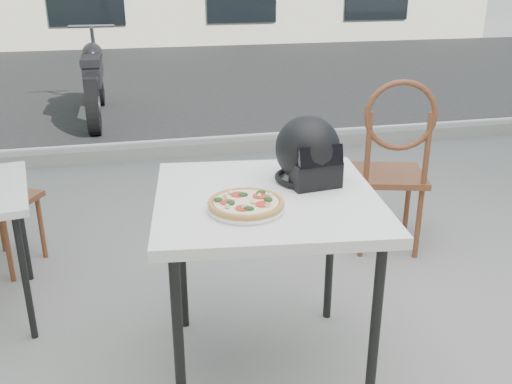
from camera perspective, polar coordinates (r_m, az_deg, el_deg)
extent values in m
plane|color=gray|center=(3.05, 10.20, -12.37)|extent=(80.00, 80.00, 0.00)
cube|color=black|center=(9.51, -6.59, 11.23)|extent=(30.00, 8.00, 0.00)
cube|color=gray|center=(5.65, -1.60, 4.84)|extent=(30.00, 0.25, 0.12)
cube|color=white|center=(2.28, 1.09, -0.80)|extent=(0.98, 0.98, 0.04)
cylinder|color=black|center=(2.16, -7.72, -15.30)|extent=(0.04, 0.04, 0.79)
cylinder|color=black|center=(2.25, 11.76, -13.92)|extent=(0.04, 0.04, 0.79)
cylinder|color=black|center=(2.78, -7.45, -6.27)|extent=(0.04, 0.04, 0.79)
cylinder|color=black|center=(2.85, 7.43, -5.53)|extent=(0.04, 0.04, 0.79)
cylinder|color=white|center=(2.13, -1.00, -1.71)|extent=(0.32, 0.32, 0.01)
torus|color=white|center=(2.12, -1.01, -1.57)|extent=(0.33, 0.33, 0.01)
cylinder|color=#C18C46|center=(2.12, -1.01, -1.24)|extent=(0.35, 0.35, 0.01)
torus|color=#C18C46|center=(2.12, -1.01, -1.09)|extent=(0.36, 0.36, 0.02)
cylinder|color=#A61E12|center=(2.12, -1.01, -1.06)|extent=(0.32, 0.32, 0.00)
cylinder|color=#FFF0C3|center=(2.12, -1.01, -0.99)|extent=(0.31, 0.31, 0.00)
cylinder|color=red|center=(2.16, 0.40, -0.42)|extent=(0.07, 0.07, 0.00)
cylinder|color=red|center=(2.17, -1.81, -0.26)|extent=(0.07, 0.07, 0.00)
cylinder|color=red|center=(2.10, -2.88, -1.03)|extent=(0.07, 0.07, 0.00)
cylinder|color=red|center=(2.05, -1.33, -1.62)|extent=(0.07, 0.07, 0.00)
cylinder|color=red|center=(2.08, 0.67, -1.24)|extent=(0.07, 0.07, 0.00)
ellipsoid|color=#163A15|center=(2.17, -1.30, -0.26)|extent=(0.05, 0.04, 0.01)
ellipsoid|color=#163A15|center=(2.09, -2.56, -1.07)|extent=(0.05, 0.05, 0.01)
ellipsoid|color=#163A15|center=(2.12, 1.21, -0.74)|extent=(0.04, 0.05, 0.01)
ellipsoid|color=#163A15|center=(2.04, -0.74, -1.64)|extent=(0.05, 0.04, 0.01)
ellipsoid|color=#163A15|center=(2.19, 0.48, -0.03)|extent=(0.05, 0.05, 0.01)
ellipsoid|color=#163A15|center=(2.12, -3.81, -0.77)|extent=(0.04, 0.05, 0.01)
cylinder|color=#E4DE8B|center=(2.09, -0.36, -0.97)|extent=(0.02, 0.03, 0.02)
cylinder|color=#E4DE8B|center=(2.15, -3.11, -0.42)|extent=(0.02, 0.02, 0.02)
cylinder|color=#E4DE8B|center=(2.15, 0.34, -0.33)|extent=(0.03, 0.03, 0.02)
cylinder|color=#E4DE8B|center=(2.18, -2.62, -0.03)|extent=(0.02, 0.03, 0.02)
cylinder|color=#E4DE8B|center=(2.06, 1.14, -1.30)|extent=(0.02, 0.02, 0.02)
cylinder|color=#E4DE8B|center=(2.06, -2.89, -1.44)|extent=(0.03, 0.03, 0.02)
cylinder|color=#E4DE8B|center=(2.15, 1.41, -0.32)|extent=(0.02, 0.03, 0.02)
cylinder|color=#E4DE8B|center=(2.05, -1.19, -1.48)|extent=(0.02, 0.02, 0.02)
ellipsoid|color=black|center=(2.39, 5.19, 4.32)|extent=(0.30, 0.32, 0.28)
cube|color=black|center=(2.35, 6.01, 1.75)|extent=(0.21, 0.12, 0.11)
torus|color=black|center=(2.43, 5.09, 1.50)|extent=(0.31, 0.31, 0.02)
cube|color=black|center=(2.29, 6.51, 3.58)|extent=(0.19, 0.06, 0.09)
cube|color=brown|center=(3.64, 13.16, 1.63)|extent=(0.53, 0.53, 0.04)
cylinder|color=brown|center=(3.92, 14.90, -0.94)|extent=(0.04, 0.04, 0.47)
cylinder|color=brown|center=(3.86, 9.97, -0.86)|extent=(0.04, 0.04, 0.47)
cylinder|color=brown|center=(3.61, 15.93, -2.99)|extent=(0.04, 0.04, 0.47)
cylinder|color=brown|center=(3.55, 10.58, -2.94)|extent=(0.04, 0.04, 0.47)
cylinder|color=brown|center=(3.44, 16.75, 4.02)|extent=(0.04, 0.04, 0.45)
cylinder|color=brown|center=(3.38, 11.14, 4.21)|extent=(0.04, 0.04, 0.45)
torus|color=brown|center=(3.35, 14.28, 7.41)|extent=(0.41, 0.15, 0.42)
cylinder|color=black|center=(2.91, -22.08, -7.99)|extent=(0.04, 0.04, 0.66)
cylinder|color=black|center=(3.45, -22.32, -3.30)|extent=(0.04, 0.04, 0.66)
cylinder|color=brown|center=(3.73, -20.68, -3.30)|extent=(0.04, 0.04, 0.41)
cylinder|color=brown|center=(3.91, -24.21, -2.67)|extent=(0.04, 0.04, 0.41)
cylinder|color=brown|center=(3.52, -23.55, -5.22)|extent=(0.04, 0.04, 0.41)
cylinder|color=black|center=(7.78, -15.54, 10.63)|extent=(0.13, 0.63, 0.62)
cylinder|color=slate|center=(7.78, -15.54, 10.63)|extent=(0.15, 0.21, 0.21)
cylinder|color=black|center=(6.35, -15.97, 8.26)|extent=(0.13, 0.63, 0.62)
cylinder|color=slate|center=(6.35, -15.97, 8.26)|extent=(0.15, 0.21, 0.21)
cube|color=black|center=(7.02, -15.95, 11.64)|extent=(0.20, 1.09, 0.23)
ellipsoid|color=black|center=(7.15, -16.05, 13.23)|extent=(0.24, 0.44, 0.23)
cube|color=black|center=(6.69, -16.20, 12.51)|extent=(0.21, 0.52, 0.08)
cylinder|color=slate|center=(7.64, -15.81, 12.96)|extent=(0.05, 0.34, 0.74)
cylinder|color=slate|center=(7.48, -16.15, 15.65)|extent=(0.54, 0.04, 0.03)
cube|color=black|center=(6.32, -16.24, 10.87)|extent=(0.15, 0.23, 0.05)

